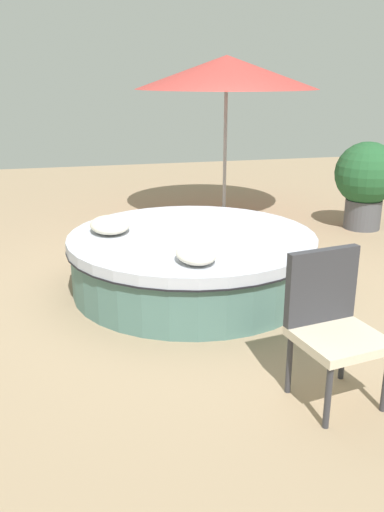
# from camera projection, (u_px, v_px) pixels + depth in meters

# --- Properties ---
(ground_plane) EXTENTS (16.00, 16.00, 0.00)m
(ground_plane) POSITION_uv_depth(u_px,v_px,m) (192.00, 288.00, 5.41)
(ground_plane) COLOR #9E8466
(round_bed) EXTENTS (2.42, 2.42, 0.56)m
(round_bed) POSITION_uv_depth(u_px,v_px,m) (192.00, 261.00, 5.31)
(round_bed) COLOR #4C726B
(round_bed) RESTS_ON ground_plane
(throw_pillow_0) EXTENTS (0.54, 0.39, 0.15)m
(throw_pillow_0) POSITION_uv_depth(u_px,v_px,m) (110.00, 225.00, 5.28)
(throw_pillow_0) COLOR beige
(throw_pillow_0) RESTS_ON round_bed
(throw_pillow_1) EXTENTS (0.45, 0.33, 0.14)m
(throw_pillow_1) POSITION_uv_depth(u_px,v_px,m) (196.00, 254.00, 4.43)
(throw_pillow_1) COLOR silver
(throw_pillow_1) RESTS_ON round_bed
(patio_chair) EXTENTS (0.58, 0.60, 0.98)m
(patio_chair) POSITION_uv_depth(u_px,v_px,m) (331.00, 317.00, 3.44)
(patio_chair) COLOR #333338
(patio_chair) RESTS_ON ground_plane
(patio_umbrella) EXTENTS (2.57, 2.57, 2.30)m
(patio_umbrella) POSITION_uv_depth(u_px,v_px,m) (227.00, 73.00, 7.44)
(patio_umbrella) COLOR #262628
(patio_umbrella) RESTS_ON ground_plane
(planter) EXTENTS (0.85, 0.85, 1.19)m
(planter) POSITION_uv_depth(u_px,v_px,m) (366.00, 179.00, 7.30)
(planter) COLOR #4C4C51
(planter) RESTS_ON ground_plane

